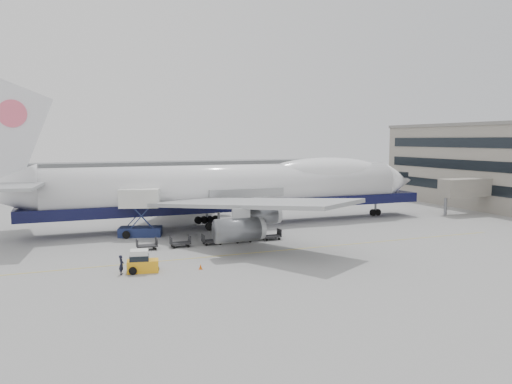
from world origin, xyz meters
name	(u,v)px	position (x,y,z in m)	size (l,w,h in m)	color
ground	(263,240)	(0.00, 0.00, 0.00)	(260.00, 260.00, 0.00)	gray
apron_line	(284,250)	(0.00, -6.00, 0.01)	(60.00, 0.15, 0.01)	gold
hangar	(118,176)	(-10.00, 70.00, 3.50)	(110.00, 8.00, 7.00)	slate
airliner	(236,187)	(0.64, 12.00, 5.62)	(67.00, 55.30, 19.98)	white
catering_truck	(140,210)	(-13.85, 8.52, 3.46)	(5.94, 4.81, 6.19)	navy
baggage_tug	(141,262)	(-16.48, -9.53, 0.95)	(3.15, 2.06, 2.13)	#F2A516
ground_worker	(121,265)	(-18.36, -9.75, 0.92)	(0.67, 0.44, 1.84)	black
traffic_cone	(201,267)	(-11.01, -10.64, 0.24)	(0.35, 0.35, 0.52)	#D8590B
dolly_0	(147,245)	(-14.42, 0.01, 0.53)	(2.30, 1.35, 1.30)	#2D2D30
dolly_1	(180,243)	(-10.55, 0.01, 0.53)	(2.30, 1.35, 1.30)	#2D2D30
dolly_2	(212,240)	(-6.68, 0.01, 0.53)	(2.30, 1.35, 1.30)	#2D2D30
dolly_3	(242,238)	(-2.81, 0.01, 0.53)	(2.30, 1.35, 1.30)	#2D2D30
dolly_4	(271,236)	(1.06, 0.01, 0.53)	(2.30, 1.35, 1.30)	#2D2D30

